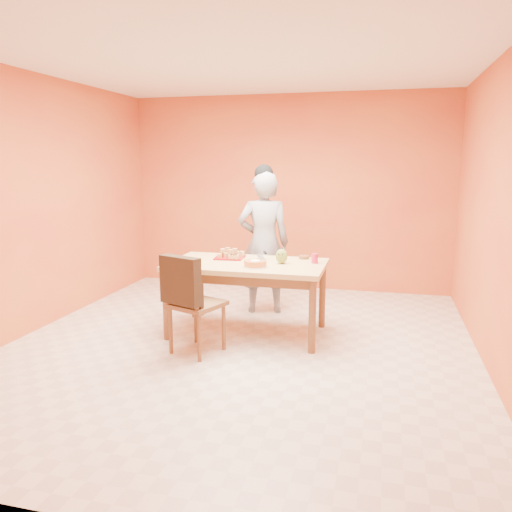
% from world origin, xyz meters
% --- Properties ---
extents(floor, '(5.00, 5.00, 0.00)m').
position_xyz_m(floor, '(0.00, 0.00, 0.00)').
color(floor, beige).
rests_on(floor, ground).
extents(ceiling, '(5.00, 5.00, 0.00)m').
position_xyz_m(ceiling, '(0.00, 0.00, 2.70)').
color(ceiling, white).
rests_on(ceiling, wall_back).
extents(wall_back, '(4.50, 0.00, 4.50)m').
position_xyz_m(wall_back, '(0.00, 2.50, 1.35)').
color(wall_back, '#CA6E2E').
rests_on(wall_back, floor).
extents(wall_left, '(0.00, 5.00, 5.00)m').
position_xyz_m(wall_left, '(-2.25, 0.00, 1.35)').
color(wall_left, '#CA6E2E').
rests_on(wall_left, floor).
extents(wall_right, '(0.00, 5.00, 5.00)m').
position_xyz_m(wall_right, '(2.25, 0.00, 1.35)').
color(wall_right, '#CA6E2E').
rests_on(wall_right, floor).
extents(dining_table, '(1.60, 0.90, 0.76)m').
position_xyz_m(dining_table, '(-0.02, 0.42, 0.67)').
color(dining_table, tan).
rests_on(dining_table, floor).
extents(dining_chair, '(0.58, 0.64, 0.96)m').
position_xyz_m(dining_chair, '(-0.34, -0.23, 0.50)').
color(dining_chair, brown).
rests_on(dining_chair, floor).
extents(pastry_pile, '(0.27, 0.27, 0.09)m').
position_xyz_m(pastry_pile, '(-0.27, 0.60, 0.82)').
color(pastry_pile, tan).
rests_on(pastry_pile, pastry_platter).
extents(person, '(0.69, 0.54, 1.67)m').
position_xyz_m(person, '(-0.04, 1.22, 0.84)').
color(person, gray).
rests_on(person, floor).
extents(pastry_platter, '(0.32, 0.32, 0.02)m').
position_xyz_m(pastry_platter, '(-0.27, 0.60, 0.77)').
color(pastry_platter, maroon).
rests_on(pastry_platter, dining_table).
extents(red_dinner_plate, '(0.24, 0.24, 0.01)m').
position_xyz_m(red_dinner_plate, '(-0.23, 0.65, 0.77)').
color(red_dinner_plate, maroon).
rests_on(red_dinner_plate, dining_table).
extents(white_cake_plate, '(0.32, 0.32, 0.01)m').
position_xyz_m(white_cake_plate, '(0.11, 0.22, 0.77)').
color(white_cake_plate, white).
rests_on(white_cake_plate, dining_table).
extents(sponge_cake, '(0.28, 0.28, 0.05)m').
position_xyz_m(sponge_cake, '(0.11, 0.22, 0.80)').
color(sponge_cake, orange).
rests_on(sponge_cake, white_cake_plate).
extents(cake_server, '(0.16, 0.29, 0.01)m').
position_xyz_m(cake_server, '(0.12, 0.40, 0.83)').
color(cake_server, white).
rests_on(cake_server, sponge_cake).
extents(egg_ornament, '(0.15, 0.13, 0.15)m').
position_xyz_m(egg_ornament, '(0.33, 0.45, 0.84)').
color(egg_ornament, olive).
rests_on(egg_ornament, dining_table).
extents(magenta_glass, '(0.08, 0.08, 0.10)m').
position_xyz_m(magenta_glass, '(0.66, 0.56, 0.81)').
color(magenta_glass, '#BC1C47').
rests_on(magenta_glass, dining_table).
extents(checker_tin, '(0.14, 0.14, 0.03)m').
position_xyz_m(checker_tin, '(0.51, 0.77, 0.78)').
color(checker_tin, '#3C2010').
rests_on(checker_tin, dining_table).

